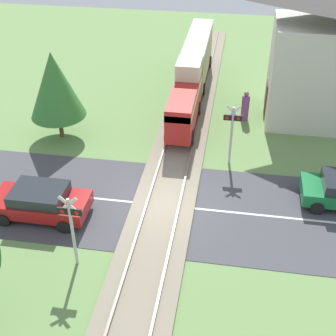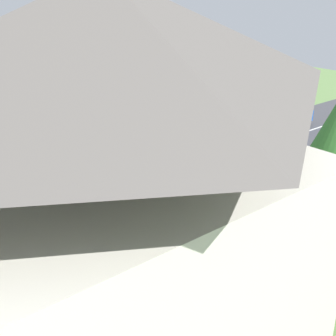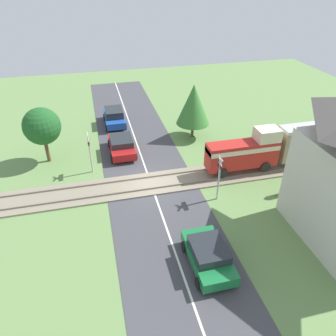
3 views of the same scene
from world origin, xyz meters
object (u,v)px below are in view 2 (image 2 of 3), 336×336
at_px(crossing_signal_east_approach, 158,188).
at_px(station_building, 117,267).
at_px(pedestrian_by_station, 256,300).
at_px(car_behind_queue, 281,115).
at_px(crossing_signal_west_approach, 143,110).
at_px(car_near_crossing, 210,137).

xyz_separation_m(crossing_signal_east_approach, station_building, (5.18, 5.41, 2.09)).
relative_size(station_building, pedestrian_by_station, 4.75).
height_order(car_behind_queue, crossing_signal_west_approach, crossing_signal_west_approach).
xyz_separation_m(car_behind_queue, crossing_signal_west_approach, (8.23, -2.53, 1.25)).
xyz_separation_m(car_behind_queue, pedestrian_by_station, (14.29, 10.17, 0.00)).
xyz_separation_m(crossing_signal_west_approach, pedestrian_by_station, (6.06, 12.70, -1.25)).
bearing_deg(car_near_crossing, station_building, 39.79).
bearing_deg(crossing_signal_west_approach, station_building, 51.58).
relative_size(crossing_signal_west_approach, pedestrian_by_station, 1.81).
height_order(crossing_signal_west_approach, crossing_signal_east_approach, same).
xyz_separation_m(car_near_crossing, pedestrian_by_station, (8.46, 10.17, 0.08)).
bearing_deg(crossing_signal_east_approach, pedestrian_by_station, 82.36).
xyz_separation_m(crossing_signal_west_approach, station_building, (10.60, 13.36, 2.09)).
distance_m(car_near_crossing, crossing_signal_west_approach, 3.74).
distance_m(car_near_crossing, station_building, 17.26).
bearing_deg(pedestrian_by_station, car_near_crossing, -129.75).
relative_size(car_behind_queue, station_building, 0.48).
bearing_deg(car_behind_queue, pedestrian_by_station, 35.44).
bearing_deg(station_building, car_behind_queue, -150.10).
bearing_deg(crossing_signal_west_approach, pedestrian_by_station, 64.51).
bearing_deg(crossing_signal_east_approach, station_building, 46.29).
bearing_deg(crossing_signal_west_approach, car_near_crossing, 133.49).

